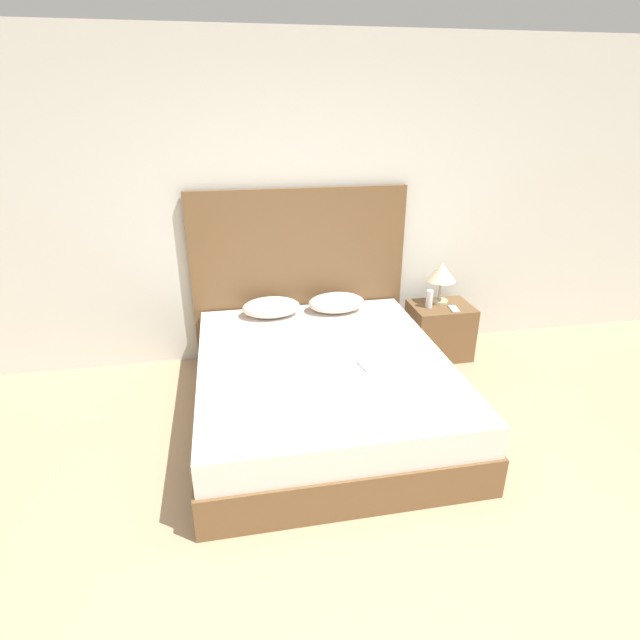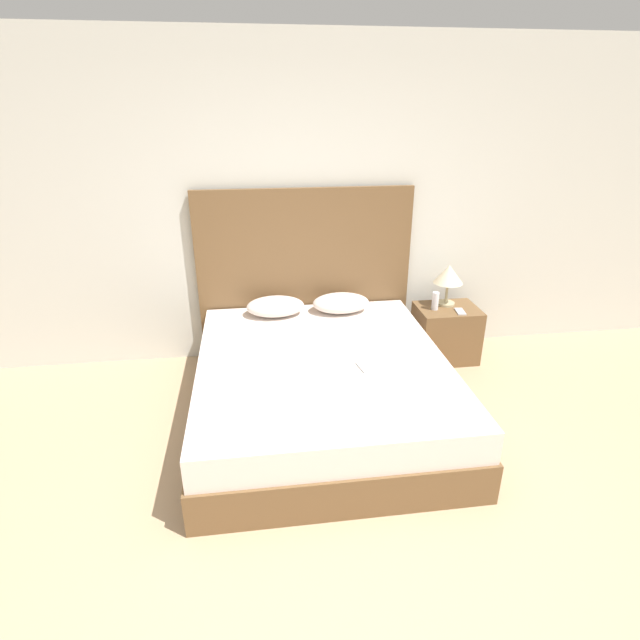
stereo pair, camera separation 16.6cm
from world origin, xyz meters
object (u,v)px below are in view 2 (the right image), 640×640
at_px(nightstand, 445,333).
at_px(table_lamp, 449,276).
at_px(phone_on_nightstand, 460,311).
at_px(phone_on_bed, 364,367).
at_px(bed, 322,388).

xyz_separation_m(nightstand, table_lamp, (0.01, 0.08, 0.52)).
distance_m(nightstand, phone_on_nightstand, 0.28).
height_order(phone_on_bed, phone_on_nightstand, same).
distance_m(bed, nightstand, 1.47).
xyz_separation_m(bed, phone_on_bed, (0.27, -0.19, 0.26)).
height_order(bed, table_lamp, table_lamp).
xyz_separation_m(phone_on_bed, table_lamp, (0.98, 1.04, 0.27)).
bearing_deg(phone_on_nightstand, table_lamp, 108.03).
distance_m(bed, phone_on_nightstand, 1.50).
bearing_deg(phone_on_nightstand, bed, -152.96).
height_order(nightstand, table_lamp, table_lamp).
distance_m(phone_on_bed, table_lamp, 1.46).
distance_m(phone_on_bed, nightstand, 1.39).
height_order(bed, nightstand, same).
bearing_deg(bed, nightstand, 31.88).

